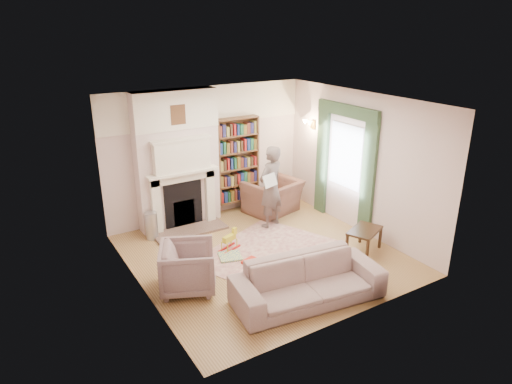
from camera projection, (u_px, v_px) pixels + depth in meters
floor at (263, 255)px, 8.37m from camera, size 4.50×4.50×0.00m
ceiling at (264, 101)px, 7.39m from camera, size 4.50×4.50×0.00m
wall_back at (207, 153)px, 9.68m from camera, size 4.50×0.00×4.50m
wall_front at (353, 230)px, 6.08m from camera, size 4.50×0.00×4.50m
wall_left at (136, 209)px, 6.78m from camera, size 0.00×4.50×4.50m
wall_right at (360, 163)px, 8.97m from camera, size 0.00×4.50×4.50m
fireplace at (178, 161)px, 9.16m from camera, size 1.70×0.58×2.80m
bookcase at (237, 160)px, 9.97m from camera, size 1.00×0.24×1.85m
window at (346, 156)px, 9.27m from camera, size 0.02×0.90×1.30m
curtain_left at (368, 177)px, 8.78m from camera, size 0.07×0.32×2.40m
curtain_right at (322, 160)px, 9.90m from camera, size 0.07×0.32×2.40m
pelmet at (347, 111)px, 8.92m from camera, size 0.09×1.70×0.24m
wall_sconce at (306, 125)px, 9.89m from camera, size 0.20×0.24×0.24m
rug at (267, 252)px, 8.45m from camera, size 2.93×2.64×0.01m
armchair_reading at (273, 197)px, 10.13m from camera, size 1.33×1.22×0.73m
armchair_left at (188, 267)px, 7.17m from camera, size 1.11×1.10×0.77m
sofa at (308, 281)px, 6.89m from camera, size 2.40×1.21×0.67m
man_reading at (271, 187)px, 9.26m from camera, size 0.72×0.59×1.72m
newspaper at (270, 180)px, 8.95m from camera, size 0.38×0.21×0.24m
coffee_table at (364, 241)px, 8.41m from camera, size 0.82×0.70×0.45m
paraffin_heater at (152, 226)px, 8.91m from camera, size 0.29×0.29×0.55m
rocking_horse at (229, 240)px, 8.48m from camera, size 0.49×0.33×0.40m
board_game at (230, 256)px, 8.26m from camera, size 0.49×0.49×0.03m
game_box_lid at (250, 261)px, 8.07m from camera, size 0.34×0.28×0.05m
comic_annuals at (284, 264)px, 8.01m from camera, size 0.97×0.57×0.02m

